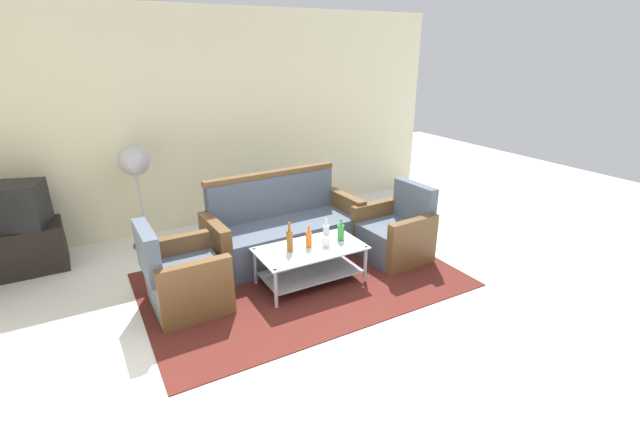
# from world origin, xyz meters

# --- Properties ---
(ground_plane) EXTENTS (14.00, 14.00, 0.00)m
(ground_plane) POSITION_xyz_m (0.00, 0.00, 0.00)
(ground_plane) COLOR white
(wall_back) EXTENTS (6.52, 0.12, 2.80)m
(wall_back) POSITION_xyz_m (0.00, 3.06, 1.40)
(wall_back) COLOR beige
(wall_back) RESTS_ON ground
(rug) EXTENTS (3.23, 2.09, 0.01)m
(rug) POSITION_xyz_m (-0.01, 0.85, 0.01)
(rug) COLOR #511E19
(rug) RESTS_ON ground
(couch) EXTENTS (1.83, 0.82, 0.96)m
(couch) POSITION_xyz_m (0.08, 1.50, 0.32)
(couch) COLOR #4C5666
(couch) RESTS_ON rug
(armchair_left) EXTENTS (0.71, 0.77, 0.85)m
(armchair_left) POSITION_xyz_m (-1.21, 0.96, 0.29)
(armchair_left) COLOR #4C5666
(armchair_left) RESTS_ON rug
(armchair_right) EXTENTS (0.73, 0.79, 0.85)m
(armchair_right) POSITION_xyz_m (1.19, 0.83, 0.29)
(armchair_right) COLOR #4C5666
(armchair_right) RESTS_ON rug
(coffee_table) EXTENTS (1.10, 0.60, 0.40)m
(coffee_table) POSITION_xyz_m (0.04, 0.75, 0.27)
(coffee_table) COLOR silver
(coffee_table) RESTS_ON rug
(bottle_brown) EXTENTS (0.07, 0.07, 0.31)m
(bottle_brown) POSITION_xyz_m (-0.18, 0.79, 0.53)
(bottle_brown) COLOR brown
(bottle_brown) RESTS_ON coffee_table
(bottle_orange) EXTENTS (0.06, 0.06, 0.23)m
(bottle_orange) POSITION_xyz_m (0.03, 0.78, 0.50)
(bottle_orange) COLOR #D85919
(bottle_orange) RESTS_ON coffee_table
(bottle_clear) EXTENTS (0.07, 0.07, 0.26)m
(bottle_clear) POSITION_xyz_m (0.25, 0.80, 0.51)
(bottle_clear) COLOR silver
(bottle_clear) RESTS_ON coffee_table
(bottle_green) EXTENTS (0.07, 0.07, 0.24)m
(bottle_green) POSITION_xyz_m (0.41, 0.77, 0.50)
(bottle_green) COLOR #2D8C38
(bottle_green) RESTS_ON coffee_table
(cup) EXTENTS (0.08, 0.08, 0.10)m
(cup) POSITION_xyz_m (0.20, 0.71, 0.46)
(cup) COLOR silver
(cup) RESTS_ON coffee_table
(tv_stand) EXTENTS (0.80, 0.50, 0.52)m
(tv_stand) POSITION_xyz_m (-2.56, 2.55, 0.26)
(tv_stand) COLOR black
(tv_stand) RESTS_ON ground
(television) EXTENTS (0.70, 0.59, 0.48)m
(television) POSITION_xyz_m (-2.56, 2.55, 0.76)
(television) COLOR black
(television) RESTS_ON tv_stand
(pedestal_fan) EXTENTS (0.36, 0.36, 1.27)m
(pedestal_fan) POSITION_xyz_m (-1.30, 2.60, 1.01)
(pedestal_fan) COLOR #2D2D33
(pedestal_fan) RESTS_ON ground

